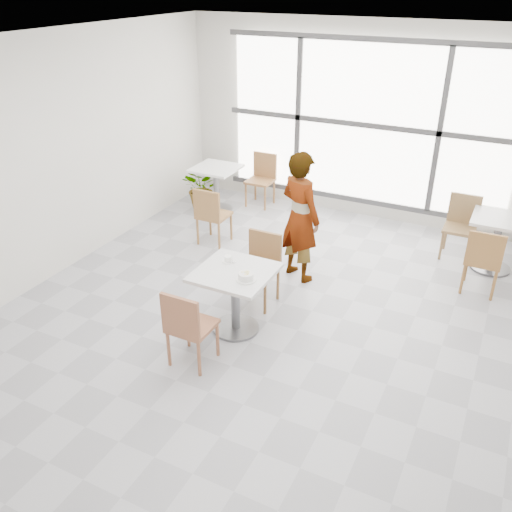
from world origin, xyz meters
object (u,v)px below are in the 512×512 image
at_px(coffee_cup, 228,259).
at_px(bg_chair_left_far, 262,176).
at_px(chair_near, 187,324).
at_px(bg_chair_left_near, 211,213).
at_px(main_table, 235,289).
at_px(bg_table_left, 216,183).
at_px(plant_left, 202,189).
at_px(person, 300,217).
at_px(bg_chair_right_far, 461,222).
at_px(oatmeal_bowl, 246,276).
at_px(bg_table_right, 497,236).
at_px(chair_far, 261,263).
at_px(bg_chair_right_near, 484,258).

relative_size(coffee_cup, bg_chair_left_far, 0.18).
bearing_deg(chair_near, bg_chair_left_near, -64.07).
distance_m(main_table, bg_table_left, 3.46).
relative_size(bg_table_left, plant_left, 1.10).
height_order(person, bg_table_left, person).
bearing_deg(bg_chair_right_far, oatmeal_bowl, -119.16).
bearing_deg(oatmeal_bowl, plant_left, 128.68).
distance_m(bg_chair_left_far, plant_left, 1.04).
distance_m(chair_near, bg_table_left, 4.05).
distance_m(bg_table_right, bg_chair_left_far, 3.85).
distance_m(oatmeal_bowl, person, 1.54).
bearing_deg(bg_chair_left_far, main_table, -68.56).
bearing_deg(bg_table_right, bg_chair_left_far, 169.36).
height_order(bg_table_left, bg_chair_left_near, bg_chair_left_near).
height_order(bg_chair_left_near, plant_left, bg_chair_left_near).
height_order(bg_table_right, bg_chair_left_near, bg_chair_left_near).
height_order(bg_table_left, bg_chair_right_far, bg_chair_right_far).
distance_m(chair_far, bg_table_left, 2.89).
bearing_deg(bg_chair_left_near, bg_chair_right_near, -175.45).
bearing_deg(oatmeal_bowl, bg_table_left, 125.19).
xyz_separation_m(chair_far, oatmeal_bowl, (0.22, -0.80, 0.29)).
relative_size(chair_near, plant_left, 1.27).
xyz_separation_m(bg_table_right, bg_chair_left_near, (-3.75, -1.04, 0.01)).
relative_size(coffee_cup, bg_chair_left_near, 0.18).
relative_size(main_table, bg_table_left, 1.07).
bearing_deg(person, main_table, 108.46).
relative_size(bg_chair_left_far, plant_left, 1.27).
relative_size(bg_table_left, bg_chair_left_far, 0.86).
xyz_separation_m(main_table, plant_left, (-2.17, 2.85, -0.18)).
bearing_deg(chair_near, person, -97.41).
distance_m(coffee_cup, person, 1.31).
xyz_separation_m(coffee_cup, bg_chair_left_far, (-1.20, 3.33, -0.28)).
bearing_deg(bg_chair_left_far, chair_far, -64.29).
bearing_deg(bg_chair_left_near, bg_chair_left_far, -88.92).
relative_size(main_table, chair_far, 0.92).
bearing_deg(chair_far, main_table, -88.19).
bearing_deg(chair_near, plant_left, -60.37).
bearing_deg(chair_near, bg_chair_right_far, -118.69).
height_order(main_table, bg_chair_right_near, bg_chair_right_near).
distance_m(bg_table_left, bg_chair_right_near, 4.33).
distance_m(main_table, chair_far, 0.69).
bearing_deg(bg_table_left, main_table, -56.35).
xyz_separation_m(chair_near, coffee_cup, (-0.04, 0.91, 0.28)).
relative_size(oatmeal_bowl, bg_table_right, 0.28).
distance_m(person, bg_chair_left_near, 1.56).
xyz_separation_m(main_table, bg_table_right, (2.42, 2.77, -0.04)).
bearing_deg(bg_chair_right_near, bg_chair_left_far, -21.60).
bearing_deg(oatmeal_bowl, bg_table_right, 52.41).
distance_m(bg_chair_left_near, plant_left, 1.41).
xyz_separation_m(person, bg_chair_right_far, (1.77, 1.58, -0.35)).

